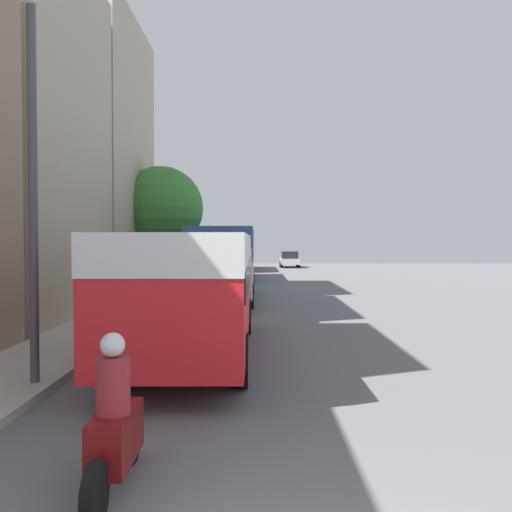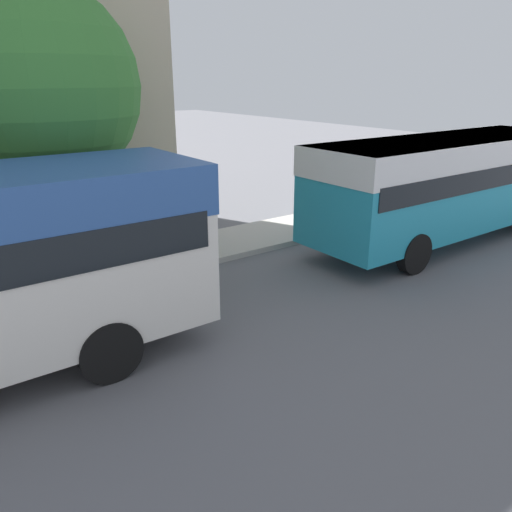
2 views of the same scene
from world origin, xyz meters
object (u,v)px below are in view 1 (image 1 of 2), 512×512
object	(u,v)px
bus_third_in_line	(237,251)
pedestrian_near_curb	(151,285)
motorcycle_behind_lead	(118,429)
car_crossing	(292,259)
bus_lead	(196,276)
bus_rear	(241,249)
bus_following	(228,254)

from	to	relation	value
bus_third_in_line	pedestrian_near_curb	world-z (taller)	bus_third_in_line
motorcycle_behind_lead	car_crossing	xyz separation A→B (m)	(4.74, 48.91, 0.11)
bus_lead	car_crossing	world-z (taller)	bus_lead
bus_rear	car_crossing	world-z (taller)	bus_rear
bus_following	pedestrian_near_curb	distance (m)	5.22
motorcycle_behind_lead	car_crossing	distance (m)	49.14
car_crossing	bus_lead	bearing A→B (deg)	-96.43
pedestrian_near_curb	bus_lead	bearing A→B (deg)	-71.80
bus_lead	bus_following	xyz separation A→B (m)	(0.08, 12.02, 0.22)
bus_following	pedestrian_near_curb	xyz separation A→B (m)	(-2.58, -4.41, -1.05)
bus_lead	bus_following	world-z (taller)	bus_following
bus_third_in_line	motorcycle_behind_lead	size ratio (longest dim) A/B	4.10
bus_lead	bus_following	size ratio (longest dim) A/B	0.94
bus_third_in_line	bus_lead	bearing A→B (deg)	-89.90
bus_lead	bus_rear	distance (m)	37.08
bus_rear	motorcycle_behind_lead	world-z (taller)	bus_rear
bus_third_in_line	pedestrian_near_curb	size ratio (longest dim) A/B	5.45
bus_rear	bus_following	bearing A→B (deg)	-89.63
bus_third_in_line	car_crossing	xyz separation A→B (m)	(4.74, 16.14, -1.10)
motorcycle_behind_lead	bus_third_in_line	bearing A→B (deg)	90.00
bus_third_in_line	bus_rear	xyz separation A→B (m)	(-0.04, 11.57, -0.05)
bus_third_in_line	car_crossing	size ratio (longest dim) A/B	2.13
bus_following	bus_rear	distance (m)	25.06
pedestrian_near_curb	bus_third_in_line	bearing A→B (deg)	82.18
motorcycle_behind_lead	bus_lead	bearing A→B (deg)	89.63
bus_third_in_line	bus_rear	world-z (taller)	bus_third_in_line
bus_lead	pedestrian_near_curb	distance (m)	8.06
bus_rear	car_crossing	xyz separation A→B (m)	(4.77, 4.57, -1.05)
car_crossing	pedestrian_near_curb	size ratio (longest dim) A/B	2.56
bus_lead	bus_third_in_line	xyz separation A→B (m)	(-0.05, 25.51, 0.06)
bus_following	car_crossing	bearing A→B (deg)	81.15
car_crossing	pedestrian_near_curb	xyz separation A→B (m)	(-7.20, -34.03, 0.21)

